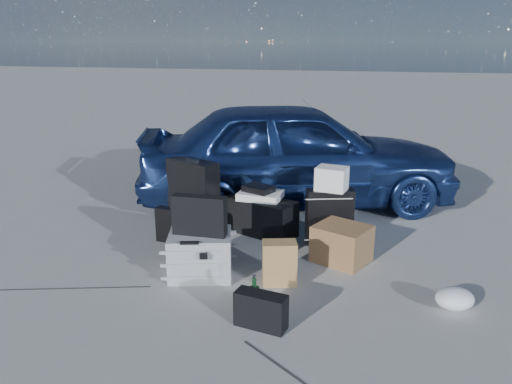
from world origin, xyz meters
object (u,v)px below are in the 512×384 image
briefcase (178,226)px  suitcase_right (329,217)px  duffel_bag (261,216)px  green_bottle (254,296)px  car (297,153)px  pelican_case (200,254)px  cardboard_box (342,244)px  suitcase_left (193,196)px

briefcase → suitcase_right: (1.35, 0.38, 0.09)m
duffel_bag → green_bottle: size_ratio=2.41×
car → green_bottle: size_ratio=12.18×
briefcase → green_bottle: size_ratio=1.48×
pelican_case → green_bottle: pelican_case is taller
cardboard_box → suitcase_left: bearing=166.5°
cardboard_box → car: bearing=114.7°
suitcase_right → suitcase_left: bearing=162.5°
car → green_bottle: bearing=164.4°
pelican_case → green_bottle: 0.76m
pelican_case → suitcase_left: suitcase_left is taller
car → duffel_bag: size_ratio=5.05×
suitcase_left → green_bottle: 1.74m
pelican_case → briefcase: pelican_case is taller
pelican_case → car: bearing=62.1°
cardboard_box → green_bottle: 1.16m
briefcase → suitcase_left: suitcase_left is taller
suitcase_left → car: bearing=78.8°
briefcase → cardboard_box: briefcase is taller
cardboard_box → green_bottle: (-0.48, -1.05, -0.01)m
car → suitcase_left: bearing=123.9°
car → green_bottle: car is taller
pelican_case → cardboard_box: bearing=10.6°
suitcase_left → duffel_bag: (0.66, 0.10, -0.18)m
suitcase_right → cardboard_box: 0.43m
pelican_case → duffel_bag: pelican_case is taller
briefcase → suitcase_right: bearing=22.5°
briefcase → suitcase_left: (0.02, 0.35, 0.19)m
suitcase_left → briefcase: bearing=-69.0°
suitcase_left → pelican_case: bearing=-40.3°
car → cardboard_box: 1.68m
pelican_case → suitcase_left: (-0.42, 0.91, 0.18)m
pelican_case → cardboard_box: size_ratio=1.15×
car → duffel_bag: bearing=151.4°
cardboard_box → green_bottle: cardboard_box is taller
suitcase_left → duffel_bag: suitcase_left is taller
suitcase_left → cardboard_box: size_ratio=1.68×
suitcase_left → cardboard_box: bearing=11.4°
cardboard_box → briefcase: bearing=179.6°
duffel_bag → suitcase_right: bearing=15.0°
cardboard_box → green_bottle: bearing=-114.7°
suitcase_left → green_bottle: suitcase_left is taller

